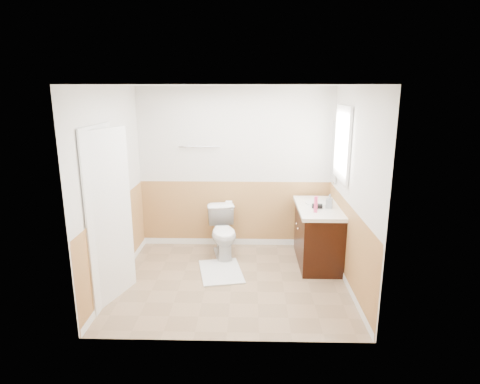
{
  "coord_description": "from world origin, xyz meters",
  "views": [
    {
      "loc": [
        0.23,
        -4.84,
        2.47
      ],
      "look_at": [
        0.1,
        0.25,
        1.15
      ],
      "focal_mm": 30.11,
      "sensor_mm": 36.0,
      "label": 1
    }
  ],
  "objects_px": {
    "toilet": "(223,232)",
    "lotion_bottle": "(316,204)",
    "bath_mat": "(221,272)",
    "vanity_cabinet": "(318,236)",
    "soap_dispenser": "(329,201)"
  },
  "relations": [
    {
      "from": "vanity_cabinet",
      "to": "toilet",
      "type": "bearing_deg",
      "value": 171.42
    },
    {
      "from": "bath_mat",
      "to": "lotion_bottle",
      "type": "height_order",
      "value": "lotion_bottle"
    },
    {
      "from": "bath_mat",
      "to": "soap_dispenser",
      "type": "distance_m",
      "value": 1.79
    },
    {
      "from": "lotion_bottle",
      "to": "soap_dispenser",
      "type": "xyz_separation_m",
      "value": [
        0.22,
        0.21,
        -0.02
      ]
    },
    {
      "from": "lotion_bottle",
      "to": "soap_dispenser",
      "type": "height_order",
      "value": "lotion_bottle"
    },
    {
      "from": "bath_mat",
      "to": "lotion_bottle",
      "type": "xyz_separation_m",
      "value": [
        1.28,
        0.09,
        0.95
      ]
    },
    {
      "from": "toilet",
      "to": "vanity_cabinet",
      "type": "xyz_separation_m",
      "value": [
        1.38,
        -0.21,
        0.03
      ]
    },
    {
      "from": "toilet",
      "to": "bath_mat",
      "type": "bearing_deg",
      "value": -101.54
    },
    {
      "from": "toilet",
      "to": "bath_mat",
      "type": "height_order",
      "value": "toilet"
    },
    {
      "from": "vanity_cabinet",
      "to": "soap_dispenser",
      "type": "distance_m",
      "value": 0.56
    },
    {
      "from": "bath_mat",
      "to": "vanity_cabinet",
      "type": "xyz_separation_m",
      "value": [
        1.38,
        0.38,
        0.39
      ]
    },
    {
      "from": "toilet",
      "to": "lotion_bottle",
      "type": "relative_size",
      "value": 3.36
    },
    {
      "from": "vanity_cabinet",
      "to": "lotion_bottle",
      "type": "height_order",
      "value": "lotion_bottle"
    },
    {
      "from": "bath_mat",
      "to": "vanity_cabinet",
      "type": "height_order",
      "value": "vanity_cabinet"
    },
    {
      "from": "vanity_cabinet",
      "to": "lotion_bottle",
      "type": "distance_m",
      "value": 0.64
    }
  ]
}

